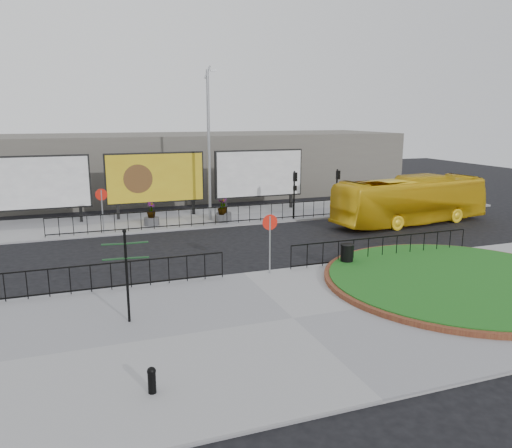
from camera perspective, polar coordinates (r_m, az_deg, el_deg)
name	(u,v)px	position (r m, az deg, el deg)	size (l,w,h in m)	color
ground	(244,276)	(20.77, -1.42, -5.91)	(90.00, 90.00, 0.00)	black
pavement_near	(293,320)	(16.39, 4.27, -10.86)	(30.00, 10.00, 0.12)	gray
pavement_far	(183,219)	(31.99, -8.30, 0.60)	(44.00, 6.00, 0.12)	gray
brick_edge	(458,280)	(21.10, 22.12, -5.96)	(10.40, 10.40, 0.18)	brown
grass_lawn	(458,280)	(21.10, 22.12, -5.90)	(10.00, 10.00, 0.22)	#185516
railing_near_left	(91,278)	(19.31, -18.36, -5.90)	(10.00, 0.10, 1.10)	black
railing_near_right	(383,248)	(23.14, 14.27, -2.65)	(9.00, 0.10, 1.10)	black
railing_far	(209,216)	(29.51, -5.36, 0.89)	(18.00, 0.10, 1.10)	black
speed_sign_far	(102,201)	(28.51, -17.22, 2.53)	(0.64, 0.07, 2.47)	gray
speed_sign_near	(270,231)	(20.22, 1.59, -0.78)	(0.64, 0.07, 2.47)	gray
billboard_left	(35,183)	(31.99, -23.93, 4.28)	(6.20, 0.31, 4.10)	black
billboard_mid	(155,178)	(32.27, -11.42, 5.16)	(6.20, 0.31, 4.10)	black
billboard_right	(259,174)	(34.01, 0.36, 5.76)	(6.20, 0.31, 4.10)	black
lamp_post	(209,143)	(30.75, -5.41, 9.17)	(0.74, 0.18, 9.23)	gray
signal_pole_a	(295,188)	(31.12, 4.43, 4.18)	(0.22, 0.26, 3.00)	black
signal_pole_b	(337,185)	(32.47, 9.27, 4.39)	(0.22, 0.26, 3.00)	black
building_backdrop	(157,166)	(41.37, -11.28, 6.57)	(40.00, 10.00, 5.00)	#5B5850
fingerpost_sign	(126,267)	(15.95, -14.60, -4.74)	(1.41, 0.35, 3.00)	black
bollard	(152,379)	(12.44, -11.82, -16.93)	(0.21, 0.21, 0.66)	black
litter_bin	(347,255)	(21.87, 10.35, -3.51)	(0.58, 0.58, 0.96)	black
bus	(411,200)	(31.68, 17.29, 2.60)	(2.42, 10.35, 2.88)	gold
planter_a	(151,217)	(30.08, -11.87, 0.83)	(0.89, 0.89, 1.39)	#4C4C4F
planter_b	(222,213)	(30.51, -3.92, 1.26)	(0.85, 0.85, 1.38)	#4C4C4F
planter_c	(224,213)	(30.84, -3.70, 1.28)	(0.95, 0.95, 1.38)	#4C4C4F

